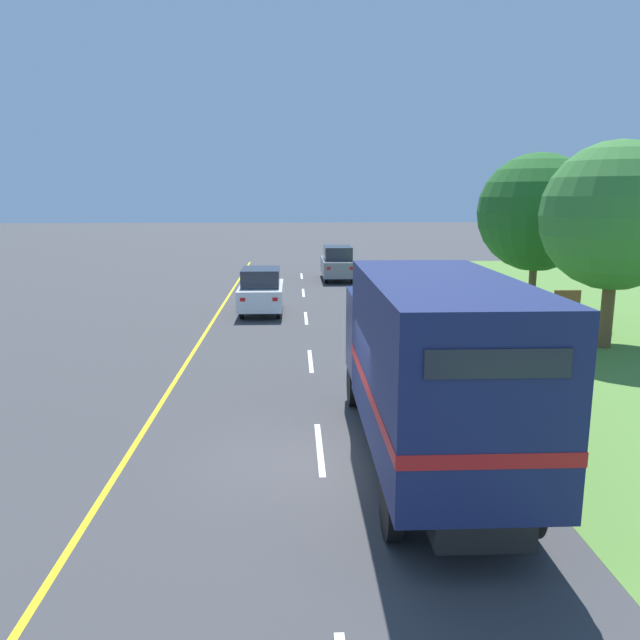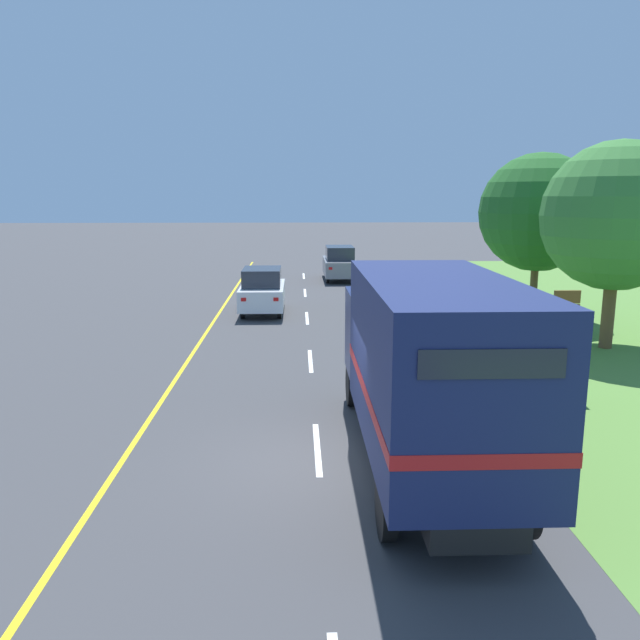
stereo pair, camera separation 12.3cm
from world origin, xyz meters
name	(u,v)px [view 2 (the right image)]	position (x,y,z in m)	size (l,w,h in m)	color
ground_plane	(318,463)	(0.00, 0.00, 0.00)	(200.00, 200.00, 0.00)	#3D3D3F
edge_line_yellow	(199,343)	(-3.70, 9.68, 0.00)	(0.12, 51.17, 0.01)	yellow
centre_dash_near	(317,448)	(0.00, 0.68, 0.00)	(0.12, 2.60, 0.01)	white
centre_dash_mid_a	(310,361)	(0.00, 7.28, 0.00)	(0.12, 2.60, 0.01)	white
centre_dash_mid_b	(307,318)	(0.00, 13.88, 0.00)	(0.12, 2.60, 0.01)	white
centre_dash_far	(305,293)	(0.00, 20.48, 0.00)	(0.12, 2.60, 0.01)	white
centre_dash_farthest	(304,276)	(0.00, 27.08, 0.00)	(0.12, 2.60, 0.01)	white
horse_trailer_truck	(426,363)	(1.91, -0.29, 2.00)	(2.37, 7.90, 3.60)	black
lead_car_white	(262,290)	(-1.85, 15.04, 0.96)	(1.80, 3.96, 1.91)	black
lead_car_grey_ahead	(339,263)	(2.07, 25.22, 0.99)	(1.80, 4.34, 1.98)	black
highway_sign	(538,333)	(5.58, 3.92, 1.57)	(2.04, 0.09, 2.63)	#9E9EA3
roadside_tree_near	(617,216)	(9.69, 8.57, 4.25)	(4.70, 4.70, 6.61)	brown
roadside_tree_mid	(539,213)	(9.18, 13.73, 4.22)	(4.66, 4.66, 6.55)	brown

